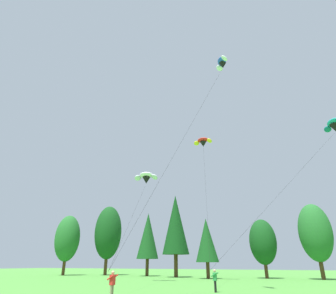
% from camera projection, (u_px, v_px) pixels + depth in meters
% --- Properties ---
extents(treeline_tree_a, '(4.87, 4.87, 11.36)m').
position_uv_depth(treeline_tree_a, '(67.00, 238.00, 58.08)').
color(treeline_tree_a, '#472D19').
rests_on(treeline_tree_a, ground_plane).
extents(treeline_tree_b, '(5.41, 5.41, 13.36)m').
position_uv_depth(treeline_tree_b, '(108.00, 232.00, 59.16)').
color(treeline_tree_b, '#472D19').
rests_on(treeline_tree_b, ground_plane).
extents(treeline_tree_c, '(4.09, 4.09, 11.30)m').
position_uv_depth(treeline_tree_c, '(148.00, 236.00, 54.96)').
color(treeline_tree_c, '#472D19').
rests_on(treeline_tree_c, ground_plane).
extents(treeline_tree_d, '(4.63, 4.63, 13.75)m').
position_uv_depth(treeline_tree_d, '(176.00, 224.00, 50.96)').
color(treeline_tree_d, '#472D19').
rests_on(treeline_tree_d, ground_plane).
extents(treeline_tree_e, '(3.55, 3.55, 8.86)m').
position_uv_depth(treeline_tree_e, '(207.00, 240.00, 45.25)').
color(treeline_tree_e, '#472D19').
rests_on(treeline_tree_e, ground_plane).
extents(treeline_tree_f, '(4.18, 4.18, 8.82)m').
position_uv_depth(treeline_tree_f, '(263.00, 242.00, 45.74)').
color(treeline_tree_f, '#472D19').
rests_on(treeline_tree_f, ground_plane).
extents(treeline_tree_g, '(4.66, 4.66, 10.60)m').
position_uv_depth(treeline_tree_g, '(315.00, 232.00, 42.70)').
color(treeline_tree_g, '#472D19').
rests_on(treeline_tree_g, ground_plane).
extents(kite_flyer_near, '(0.59, 0.62, 1.69)m').
position_uv_depth(kite_flyer_near, '(112.00, 282.00, 18.42)').
color(kite_flyer_near, gray).
rests_on(kite_flyer_near, ground_plane).
extents(kite_flyer_mid, '(0.55, 0.58, 1.69)m').
position_uv_depth(kite_flyer_mid, '(215.00, 279.00, 23.07)').
color(kite_flyer_mid, black).
rests_on(kite_flyer_mid, ground_plane).
extents(parafoil_kite_high_blue_white, '(7.88, 8.37, 20.14)m').
position_uv_depth(parafoil_kite_high_blue_white, '(222.00, 63.00, 29.40)').
color(parafoil_kite_high_blue_white, blue).
extents(parafoil_kite_mid_teal, '(14.14, 16.38, 17.92)m').
position_uv_depth(parafoil_kite_mid_teal, '(334.00, 125.00, 36.90)').
color(parafoil_kite_mid_teal, teal).
extents(parafoil_kite_far_white, '(8.72, 17.66, 12.37)m').
position_uv_depth(parafoil_kite_far_white, '(146.00, 177.00, 39.85)').
color(parafoil_kite_far_white, white).
extents(parafoil_kite_low_red_yellow, '(6.33, 14.98, 18.51)m').
position_uv_depth(parafoil_kite_low_red_yellow, '(203.00, 142.00, 44.04)').
color(parafoil_kite_low_red_yellow, red).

